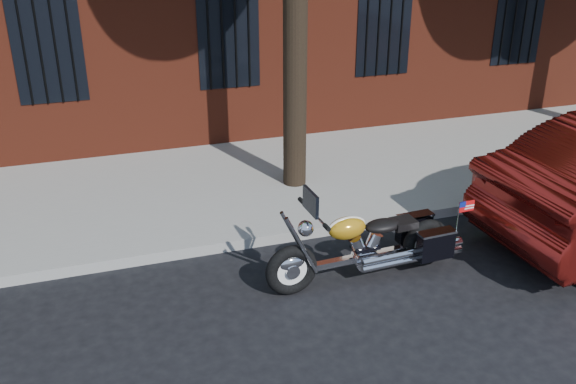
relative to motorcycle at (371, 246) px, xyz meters
name	(u,v)px	position (x,y,z in m)	size (l,w,h in m)	color
ground	(332,291)	(-0.56, -0.14, -0.44)	(120.00, 120.00, 0.00)	black
curb	(295,234)	(-0.56, 1.24, -0.37)	(40.00, 0.16, 0.15)	gray
sidewalk	(259,182)	(-0.56, 3.12, -0.37)	(40.00, 3.60, 0.15)	gray
motorcycle	(371,246)	(0.00, 0.00, 0.00)	(2.60, 0.79, 1.30)	black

